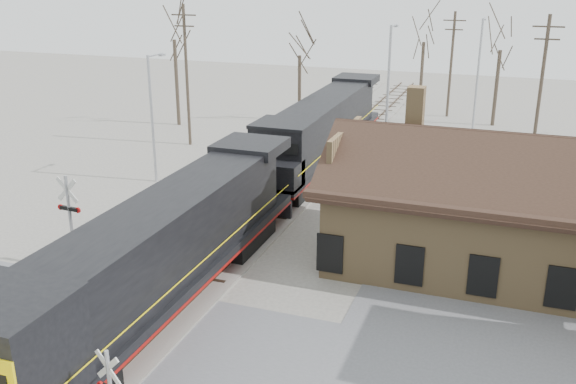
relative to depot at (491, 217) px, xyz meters
name	(u,v)px	position (x,y,z in m)	size (l,w,h in m)	color
ground	(123,351)	(-11.99, -12.00, -2.41)	(140.00, 140.00, 0.00)	#A39E93
road	(123,351)	(-11.99, -12.00, -2.39)	(60.00, 9.00, 0.03)	#5C5C61
track_main	(271,211)	(-11.99, 3.00, -2.34)	(3.40, 90.00, 0.24)	#A39E93
track_siding	(201,201)	(-16.49, 3.00, -2.34)	(3.40, 90.00, 0.24)	#A39E93
depot	(491,217)	(0.00, 0.00, 0.00)	(15.20, 9.31, 7.90)	#92754B
locomotive_lead	(150,262)	(-11.99, -9.74, 0.14)	(3.26, 21.83, 4.85)	black
locomotive_trailing	(320,131)	(-11.99, 12.36, 0.14)	(3.26, 21.83, 4.59)	black
crossbuck_far	(71,226)	(-17.99, -6.75, -0.34)	(1.28, 0.34, 4.47)	#A5A8AD
streetlight_a	(153,111)	(-21.08, 5.80, 2.19)	(0.25, 2.04, 8.14)	#A5A8AD
streetlight_b	(388,93)	(-7.49, 12.75, 3.02)	(0.25, 2.04, 9.77)	#A5A8AD
streetlight_c	(478,72)	(-2.66, 25.00, 2.86)	(0.25, 2.04, 9.46)	#A5A8AD
utility_pole_a	(187,74)	(-23.37, 14.63, 3.17)	(2.00, 0.24, 10.69)	#382D23
utility_pole_b	(451,63)	(-5.50, 31.88, 2.58)	(2.00, 0.24, 9.53)	#382D23
utility_pole_c	(540,90)	(1.94, 17.23, 3.00)	(2.00, 0.24, 10.36)	#382D23
tree_a	(173,25)	(-27.53, 20.34, 6.21)	(4.94, 4.94, 12.09)	#382D23
tree_b	(300,44)	(-18.00, 25.56, 4.40)	(3.90, 3.90, 9.57)	#382D23
tree_c	(425,31)	(-8.67, 35.83, 4.94)	(4.21, 4.21, 10.32)	#382D23
tree_d	(502,37)	(-1.27, 29.53, 5.21)	(4.37, 4.37, 10.70)	#382D23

